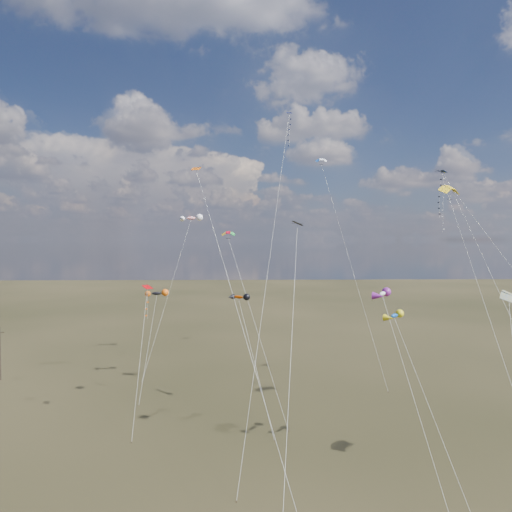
{
  "coord_description": "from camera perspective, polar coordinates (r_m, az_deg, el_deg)",
  "views": [
    {
      "loc": [
        -1.55,
        -38.6,
        21.02
      ],
      "look_at": [
        0.0,
        18.0,
        19.0
      ],
      "focal_mm": 32.0,
      "sensor_mm": 36.0,
      "label": 1
    }
  ],
  "objects": [
    {
      "name": "ground",
      "position": [
        43.98,
        0.72,
        -26.51
      ],
      "size": [
        400.0,
        400.0,
        0.0
      ],
      "primitive_type": "plane",
      "color": "black",
      "rests_on": "ground"
    },
    {
      "name": "parafoil_blue_white",
      "position": [
        81.47,
        8.24,
        11.65
      ],
      "size": [
        7.45,
        18.59,
        35.54
      ],
      "color": "blue",
      "rests_on": "ground"
    },
    {
      "name": "diamond_black_mid",
      "position": [
        37.73,
        4.78,
        -4.5
      ],
      "size": [
        3.82,
        19.48,
        22.76
      ],
      "color": "black",
      "rests_on": "ground"
    },
    {
      "name": "novelty_black_orange",
      "position": [
        69.32,
        -12.31,
        -4.61
      ],
      "size": [
        2.94,
        11.45,
        13.68
      ],
      "color": "black",
      "rests_on": "ground"
    },
    {
      "name": "novelty_redwhite_stripe",
      "position": [
        79.4,
        -8.15,
        4.67
      ],
      "size": [
        7.63,
        13.84,
        25.46
      ],
      "color": "red",
      "rests_on": "ground"
    },
    {
      "name": "diamond_orange_center",
      "position": [
        39.39,
        -4.09,
        -0.74
      ],
      "size": [
        9.63,
        17.43,
        28.12
      ],
      "color": "#D45406",
      "rests_on": "ground"
    },
    {
      "name": "novelty_blue_yellow",
      "position": [
        45.24,
        16.95,
        -7.25
      ],
      "size": [
        3.96,
        11.44,
        14.31
      ],
      "color": "#0D49B0",
      "rests_on": "ground"
    },
    {
      "name": "parafoil_tricolor",
      "position": [
        59.94,
        -3.42,
        2.76
      ],
      "size": [
        7.9,
        11.47,
        22.43
      ],
      "color": "gold",
      "rests_on": "ground"
    },
    {
      "name": "diamond_navy_right",
      "position": [
        56.1,
        22.92,
        5.17
      ],
      "size": [
        7.02,
        14.75,
        28.96
      ],
      "color": "#112151",
      "rests_on": "ground"
    },
    {
      "name": "novelty_orange_black",
      "position": [
        55.73,
        -2.19,
        -5.2
      ],
      "size": [
        5.24,
        9.79,
        14.52
      ],
      "color": "#BF3C01",
      "rests_on": "ground"
    },
    {
      "name": "diamond_red_low",
      "position": [
        58.39,
        -13.48,
        -6.27
      ],
      "size": [
        1.35,
        11.02,
        15.34
      ],
      "color": "#BE0107",
      "rests_on": "ground"
    },
    {
      "name": "diamond_black_high",
      "position": [
        65.16,
        22.99,
        6.01
      ],
      "size": [
        13.45,
        20.39,
        30.36
      ],
      "color": "black",
      "rests_on": "ground"
    },
    {
      "name": "parafoil_yellow",
      "position": [
        55.02,
        23.08,
        7.83
      ],
      "size": [
        3.23,
        18.25,
        27.53
      ],
      "color": "gold",
      "rests_on": "ground"
    },
    {
      "name": "parafoil_striped",
      "position": [
        43.48,
        29.13,
        -4.2
      ],
      "size": [
        5.26,
        11.41,
        17.18
      ],
      "color": "gold",
      "rests_on": "ground"
    },
    {
      "name": "novelty_white_purple",
      "position": [
        44.18,
        15.56,
        -4.64
      ],
      "size": [
        3.31,
        12.14,
        16.45
      ],
      "color": "silver",
      "rests_on": "ground"
    },
    {
      "name": "utility_pole_near",
      "position": [
        79.5,
        -29.35,
        -10.52
      ],
      "size": [
        1.4,
        0.2,
        8.0
      ],
      "color": "black",
      "rests_on": "ground"
    },
    {
      "name": "diamond_navy_tall",
      "position": [
        63.73,
        3.84,
        13.28
      ],
      "size": [
        7.53,
        29.4,
        39.08
      ],
      "color": "#080E47",
      "rests_on": "ground"
    }
  ]
}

